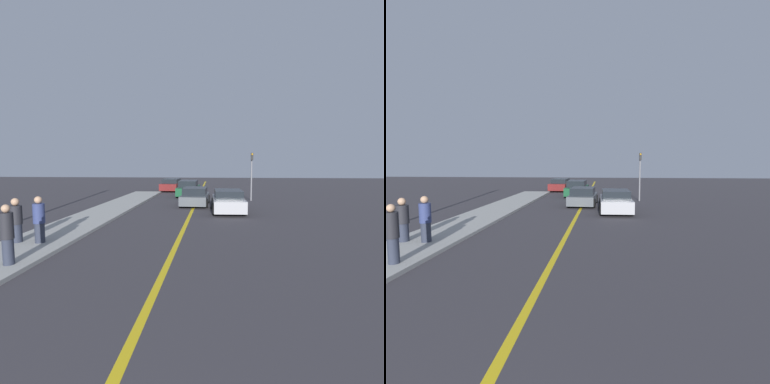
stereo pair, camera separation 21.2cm
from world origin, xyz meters
TOP-DOWN VIEW (x-y plane):
  - road_center_line at (0.00, 18.00)m, footprint 0.20×60.00m
  - sidewalk_left at (-5.22, 15.02)m, footprint 2.63×30.04m
  - car_near_right_lane at (2.25, 18.90)m, footprint 2.07×4.35m
  - car_ahead_center at (0.04, 21.58)m, footprint 2.05×3.96m
  - car_far_distant at (-0.93, 27.37)m, footprint 1.96×4.83m
  - car_parked_left_lot at (-3.17, 32.32)m, footprint 2.09×4.73m
  - pedestrian_near_curb at (-4.50, 8.38)m, footprint 0.36×0.36m
  - pedestrian_mid_group at (-5.85, 10.71)m, footprint 0.43×0.43m
  - pedestrian_far_standing at (-4.98, 10.73)m, footprint 0.41×0.41m
  - traffic_light at (4.33, 24.32)m, footprint 0.18×0.40m

SIDE VIEW (x-z plane):
  - road_center_line at x=0.00m, z-range 0.00..0.01m
  - sidewalk_left at x=-5.22m, z-range 0.00..0.13m
  - car_ahead_center at x=0.04m, z-range -0.03..1.26m
  - car_parked_left_lot at x=-3.17m, z-range -0.01..1.30m
  - car_near_right_lane at x=2.25m, z-range -0.02..1.36m
  - car_far_distant at x=-0.93m, z-range -0.02..1.41m
  - pedestrian_mid_group at x=-5.85m, z-range 0.12..1.75m
  - pedestrian_far_standing at x=-4.98m, z-range 0.12..1.83m
  - pedestrian_near_curb at x=-4.50m, z-range 0.13..1.88m
  - traffic_light at x=4.33m, z-range 0.45..4.24m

